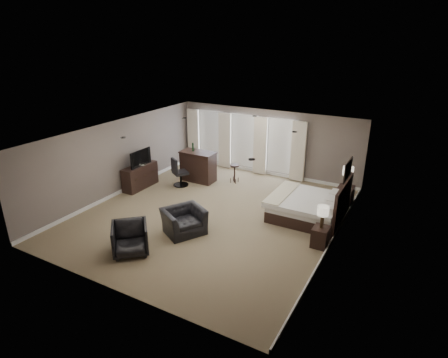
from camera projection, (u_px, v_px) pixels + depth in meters
The scene contains 16 objects.
room at pixel (212, 176), 11.31m from camera, with size 7.60×8.60×2.64m.
window_bay at pixel (243, 142), 15.14m from camera, with size 5.25×0.20×2.30m.
bed at pixel (306, 197), 11.39m from camera, with size 2.12×2.02×1.35m, color silver.
nightstand_near at pixel (320, 237), 9.95m from camera, with size 0.41×0.50×0.54m, color black.
nightstand_far at pixel (345, 196), 12.29m from camera, with size 0.49×0.60×0.65m, color black.
lamp_near at pixel (322, 217), 9.74m from camera, with size 0.30×0.30×0.62m, color beige.
lamp_far at pixel (347, 177), 12.05m from camera, with size 0.34×0.34×0.70m, color beige.
wall_art at pixel (348, 170), 10.49m from camera, with size 0.04×0.96×0.56m, color slate.
dresser at pixel (140, 176), 13.70m from camera, with size 0.48×1.48×0.86m, color black.
tv at pixel (139, 164), 13.52m from camera, with size 1.03×0.60×0.14m, color black.
armchair_near at pixel (184, 217), 10.56m from camera, with size 1.11×0.72×0.97m, color black.
armchair_far at pixel (130, 237), 9.57m from camera, with size 0.88×0.83×0.91m, color black.
bar_counter at pixel (198, 166), 14.28m from camera, with size 1.34×0.70×1.17m, color black.
bar_stool_left at pixel (199, 165), 15.21m from camera, with size 0.32×0.32×0.69m, color black.
bar_stool_right at pixel (235, 174), 14.18m from camera, with size 0.34×0.34×0.71m, color black.
desk_chair at pixel (180, 172), 13.82m from camera, with size 0.55×0.55×1.09m, color black.
Camera 1 is at (5.47, -9.05, 5.32)m, focal length 30.00 mm.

